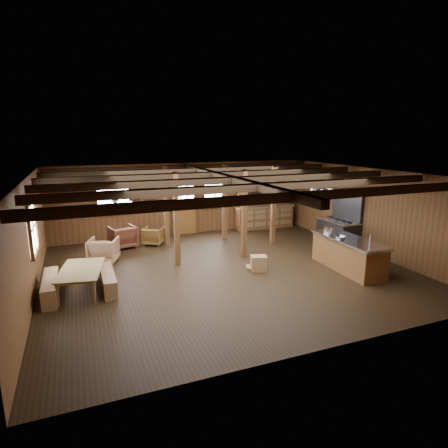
{
  "coord_description": "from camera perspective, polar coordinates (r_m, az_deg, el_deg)",
  "views": [
    {
      "loc": [
        -3.86,
        -9.52,
        3.81
      ],
      "look_at": [
        0.11,
        0.48,
        1.27
      ],
      "focal_mm": 30.0,
      "sensor_mm": 36.0,
      "label": 1
    }
  ],
  "objects": [
    {
      "name": "bowl",
      "position": [
        11.26,
        17.28,
        -1.91
      ],
      "size": [
        0.3,
        0.3,
        0.07
      ],
      "primitive_type": "imported",
      "rotation": [
        0.0,
        0.0,
        0.14
      ],
      "color": "silver",
      "rests_on": "kitchen_island"
    },
    {
      "name": "dining_table",
      "position": [
        10.02,
        -20.65,
        -8.06
      ],
      "size": [
        1.27,
        1.88,
        0.61
      ],
      "primitive_type": "imported",
      "rotation": [
        0.0,
        0.0,
        1.38
      ],
      "color": "olive",
      "rests_on": "floor"
    },
    {
      "name": "bench_aisle",
      "position": [
        10.07,
        -17.24,
        -8.18
      ],
      "size": [
        0.31,
        1.65,
        0.45
      ],
      "primitive_type": "cube",
      "color": "#9A7346",
      "rests_on": "floor"
    },
    {
      "name": "counter_pot",
      "position": [
        11.78,
        15.78,
        -0.81
      ],
      "size": [
        0.33,
        0.33,
        0.2
      ],
      "primitive_type": "cylinder",
      "color": "silver",
      "rests_on": "kitchen_island"
    },
    {
      "name": "back_counter",
      "position": [
        15.85,
        6.12,
        1.54
      ],
      "size": [
        2.55,
        0.6,
        2.45
      ],
      "color": "brown",
      "rests_on": "floor"
    },
    {
      "name": "bench_wall",
      "position": [
        10.08,
        -24.92,
        -8.75
      ],
      "size": [
        0.33,
        1.74,
        0.48
      ],
      "primitive_type": "cube",
      "color": "#9A7346",
      "rests_on": "floor"
    },
    {
      "name": "room",
      "position": [
        10.55,
        0.42,
        0.09
      ],
      "size": [
        10.04,
        9.04,
        2.84
      ],
      "color": "black",
      "rests_on": "ground"
    },
    {
      "name": "pot_rack",
      "position": [
        12.09,
        13.54,
        5.62
      ],
      "size": [
        0.39,
        3.0,
        0.43
      ],
      "color": "#2B2B2D",
      "rests_on": "ceiling"
    },
    {
      "name": "timber_posts",
      "position": [
        12.63,
        -0.93,
        2.29
      ],
      "size": [
        3.95,
        2.35,
        2.8
      ],
      "color": "#4D3116",
      "rests_on": "floor"
    },
    {
      "name": "armchair_c",
      "position": [
        12.1,
        -17.87,
        -3.82
      ],
      "size": [
        1.05,
        1.06,
        0.76
      ],
      "primitive_type": "imported",
      "rotation": [
        0.0,
        0.0,
        2.8
      ],
      "color": "#976544",
      "rests_on": "floor"
    },
    {
      "name": "window_left",
      "position": [
        10.32,
        -27.2,
        -0.56
      ],
      "size": [
        0.14,
        1.24,
        1.32
      ],
      "color": "white",
      "rests_on": "wall_back"
    },
    {
      "name": "armchair_a",
      "position": [
        13.48,
        -15.16,
        -1.9
      ],
      "size": [
        1.0,
        1.02,
        0.77
      ],
      "primitive_type": "imported",
      "rotation": [
        0.0,
        0.0,
        3.39
      ],
      "color": "#592B1A",
      "rests_on": "floor"
    },
    {
      "name": "pendant_lamps",
      "position": [
        10.76,
        -12.84,
        4.63
      ],
      "size": [
        1.86,
        2.36,
        0.66
      ],
      "color": "#2B2B2D",
      "rests_on": "ceiling"
    },
    {
      "name": "back_door",
      "position": [
        14.79,
        -6.07,
        1.79
      ],
      "size": [
        1.02,
        0.08,
        2.15
      ],
      "color": "brown",
      "rests_on": "floor"
    },
    {
      "name": "armchair_b",
      "position": [
        13.64,
        -10.72,
        -1.8
      ],
      "size": [
        0.92,
        0.93,
        0.62
      ],
      "primitive_type": "imported",
      "rotation": [
        0.0,
        0.0,
        2.62
      ],
      "color": "brown",
      "rests_on": "floor"
    },
    {
      "name": "ceiling_joists",
      "position": [
        10.5,
        0.07,
        7.12
      ],
      "size": [
        9.8,
        8.82,
        0.18
      ],
      "color": "black",
      "rests_on": "ceiling"
    },
    {
      "name": "step_stool",
      "position": [
        10.88,
        5.31,
        -6.0
      ],
      "size": [
        0.59,
        0.49,
        0.45
      ],
      "primitive_type": "cube",
      "rotation": [
        0.0,
        0.0,
        -0.3
      ],
      "color": "#9A7346",
      "rests_on": "floor"
    },
    {
      "name": "window_back_left",
      "position": [
        14.21,
        -16.31,
        3.81
      ],
      "size": [
        1.32,
        0.06,
        1.32
      ],
      "color": "white",
      "rests_on": "wall_back"
    },
    {
      "name": "notice_boards",
      "position": [
        14.34,
        -11.93,
        4.3
      ],
      "size": [
        1.08,
        0.03,
        0.9
      ],
      "color": "silver",
      "rests_on": "wall_back"
    },
    {
      "name": "window_back_right",
      "position": [
        15.07,
        -1.36,
        4.85
      ],
      "size": [
        1.02,
        0.06,
        1.32
      ],
      "color": "white",
      "rests_on": "wall_back"
    },
    {
      "name": "commercial_range",
      "position": [
        13.8,
        17.18,
        -0.61
      ],
      "size": [
        0.82,
        1.59,
        1.97
      ],
      "color": "#2B2B2D",
      "rests_on": "floor"
    },
    {
      "name": "kitchen_island",
      "position": [
        11.44,
        18.38,
        -4.33
      ],
      "size": [
        0.94,
        2.52,
        1.2
      ],
      "rotation": [
        0.0,
        0.0,
        -0.02
      ],
      "color": "brown",
      "rests_on": "floor"
    }
  ]
}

